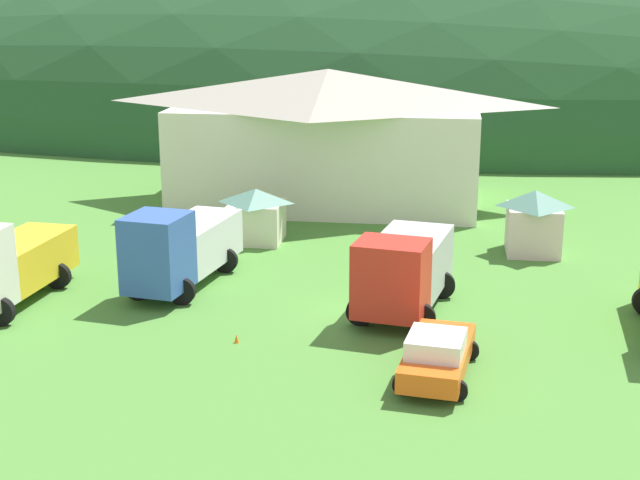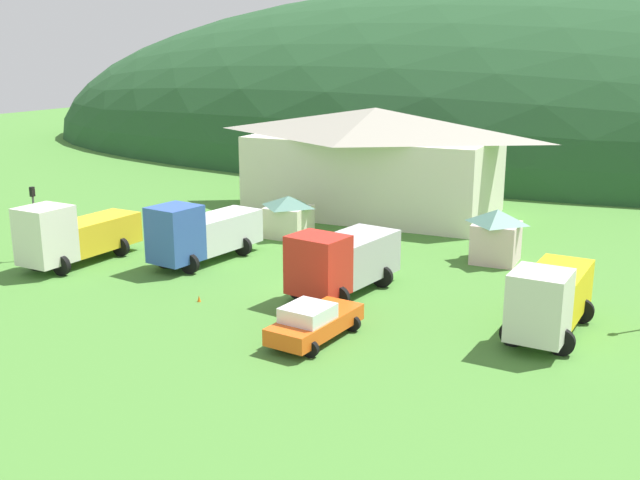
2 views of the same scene
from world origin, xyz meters
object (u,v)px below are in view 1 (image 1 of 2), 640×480
crane_truck_red (403,268)px  box_truck_blue (180,247)px  play_shed_cream (256,214)px  depot_building (328,134)px  heavy_rig_striped (0,264)px  service_pickup_orange (437,354)px  play_shed_pink (534,221)px  traffic_cone_near_pickup (237,343)px

crane_truck_red → box_truck_blue: bearing=-89.6°
play_shed_cream → box_truck_blue: bearing=-102.8°
depot_building → box_truck_blue: bearing=-103.8°
heavy_rig_striped → box_truck_blue: 7.12m
play_shed_cream → service_pickup_orange: size_ratio=0.55×
play_shed_pink → depot_building: bearing=139.5°
play_shed_cream → play_shed_pink: 13.43m
heavy_rig_striped → box_truck_blue: size_ratio=0.99×
crane_truck_red → traffic_cone_near_pickup: size_ratio=11.10×
depot_building → crane_truck_red: (5.32, -18.32, -2.24)m
heavy_rig_striped → service_pickup_orange: size_ratio=1.49×
service_pickup_orange → traffic_cone_near_pickup: 7.45m
depot_building → service_pickup_orange: bearing=-74.6°
play_shed_cream → heavy_rig_striped: bearing=-126.4°
box_truck_blue → depot_building: bearing=175.6°
play_shed_cream → service_pickup_orange: (9.13, -15.28, -0.55)m
box_truck_blue → crane_truck_red: 9.55m
service_pickup_orange → play_shed_pink: bearing=171.7°
box_truck_blue → play_shed_cream: bearing=176.6°
play_shed_cream → traffic_cone_near_pickup: size_ratio=4.39×
play_shed_pink → traffic_cone_near_pickup: 17.35m
heavy_rig_striped → traffic_cone_near_pickup: (9.99, -2.39, -1.77)m
depot_building → box_truck_blue: 17.29m
service_pickup_orange → traffic_cone_near_pickup: (-7.11, 2.06, -0.83)m
depot_building → service_pickup_orange: 25.57m
play_shed_pink → traffic_cone_near_pickup: bearing=-131.3°
play_shed_cream → crane_truck_red: 11.96m
crane_truck_red → depot_building: bearing=-153.4°
box_truck_blue → play_shed_pink: bearing=124.9°
play_shed_pink → crane_truck_red: bearing=-122.8°
play_shed_cream → play_shed_pink: size_ratio=0.90×
depot_building → play_shed_pink: 14.71m
play_shed_pink → heavy_rig_striped: (-21.40, -10.58, 0.19)m
box_truck_blue → service_pickup_orange: (10.82, -7.81, -0.95)m
play_shed_pink → play_shed_cream: bearing=179.0°
crane_truck_red → traffic_cone_near_pickup: crane_truck_red is taller
depot_building → box_truck_blue: depot_building is taller
depot_building → crane_truck_red: size_ratio=2.64×
box_truck_blue → service_pickup_orange: box_truck_blue is taller
heavy_rig_striped → crane_truck_red: (15.69, 1.69, -0.02)m
crane_truck_red → play_shed_cream: bearing=-129.4°
service_pickup_orange → play_shed_cream: bearing=-141.5°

